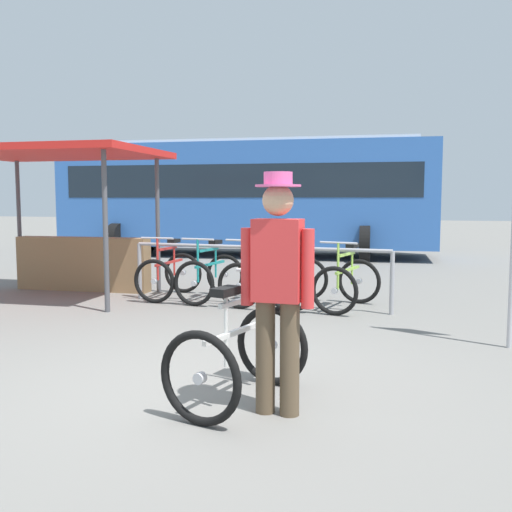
{
  "coord_description": "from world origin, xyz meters",
  "views": [
    {
      "loc": [
        1.66,
        -4.37,
        1.54
      ],
      "look_at": [
        0.2,
        0.91,
        1.0
      ],
      "focal_mm": 40.75,
      "sensor_mm": 36.0,
      "label": 1
    }
  ],
  "objects": [
    {
      "name": "person_with_featured_bike",
      "position": [
        0.73,
        -0.43,
        0.95
      ],
      "size": [
        0.53,
        0.32,
        1.72
      ],
      "color": "brown",
      "rests_on": "ground"
    },
    {
      "name": "bike_rack_rail",
      "position": [
        -0.55,
        3.63,
        0.68
      ],
      "size": [
        3.9,
        0.35,
        0.88
      ],
      "color": "#99999E",
      "rests_on": "ground"
    },
    {
      "name": "racked_bike_lime",
      "position": [
        0.75,
        3.71,
        0.37
      ],
      "size": [
        0.89,
        1.21,
        0.97
      ],
      "color": "black",
      "rests_on": "ground"
    },
    {
      "name": "racked_bike_orange",
      "position": [
        -0.64,
        3.82,
        0.37
      ],
      "size": [
        0.8,
        1.19,
        0.98
      ],
      "color": "black",
      "rests_on": "ground"
    },
    {
      "name": "racked_bike_blue",
      "position": [
        0.06,
        3.76,
        0.37
      ],
      "size": [
        0.7,
        1.13,
        0.97
      ],
      "color": "black",
      "rests_on": "ground"
    },
    {
      "name": "market_stall",
      "position": [
        -3.73,
        3.82,
        1.39
      ],
      "size": [
        3.19,
        2.42,
        2.3
      ],
      "color": "#4C4C51",
      "rests_on": "ground"
    },
    {
      "name": "ground_plane",
      "position": [
        0.0,
        0.0,
        0.0
      ],
      "size": [
        80.0,
        80.0,
        0.0
      ],
      "primitive_type": "plane",
      "color": "slate"
    },
    {
      "name": "racked_bike_red",
      "position": [
        -2.04,
        3.92,
        0.37
      ],
      "size": [
        0.7,
        1.12,
        0.97
      ],
      "color": "black",
      "rests_on": "ground"
    },
    {
      "name": "featured_bicycle",
      "position": [
        0.44,
        -0.17,
        0.49
      ],
      "size": [
        0.91,
        1.25,
        1.09
      ],
      "color": "black",
      "rests_on": "ground"
    },
    {
      "name": "racked_bike_teal",
      "position": [
        -1.34,
        3.87,
        0.37
      ],
      "size": [
        0.8,
        1.17,
        0.97
      ],
      "color": "black",
      "rests_on": "ground"
    },
    {
      "name": "bus_distant",
      "position": [
        -2.85,
        10.92,
        1.74
      ],
      "size": [
        10.13,
        3.8,
        3.08
      ],
      "color": "#3366B7",
      "rests_on": "ground"
    }
  ]
}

